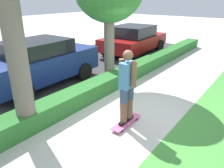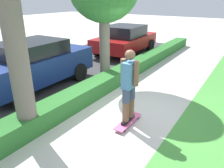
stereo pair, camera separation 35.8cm
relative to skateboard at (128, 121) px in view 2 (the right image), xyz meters
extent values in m
plane|color=beige|center=(0.52, 0.05, -0.07)|extent=(60.00, 60.00, 0.00)
cube|color=#38383A|center=(0.52, 4.25, -0.06)|extent=(18.36, 5.00, 0.01)
cube|color=#2D702D|center=(0.52, 1.65, 0.16)|extent=(18.36, 0.60, 0.46)
cube|color=#DB5B93|center=(0.00, 0.00, 0.00)|extent=(0.95, 0.24, 0.02)
cylinder|color=black|center=(0.32, -0.09, -0.04)|extent=(0.06, 0.04, 0.06)
cylinder|color=black|center=(0.32, 0.09, -0.04)|extent=(0.06, 0.04, 0.06)
cylinder|color=black|center=(-0.32, -0.09, -0.04)|extent=(0.06, 0.04, 0.06)
cylinder|color=black|center=(-0.32, 0.09, -0.04)|extent=(0.06, 0.04, 0.06)
cube|color=black|center=(-0.12, 0.00, 0.05)|extent=(0.26, 0.09, 0.07)
cylinder|color=brown|center=(-0.12, 0.00, 0.48)|extent=(0.15, 0.15, 0.79)
cylinder|color=#3D4766|center=(-0.12, 0.00, 0.72)|extent=(0.18, 0.18, 0.32)
cube|color=black|center=(0.12, 0.00, 0.05)|extent=(0.26, 0.09, 0.07)
cylinder|color=brown|center=(0.12, 0.00, 0.48)|extent=(0.15, 0.15, 0.79)
cylinder|color=#3D4766|center=(0.12, 0.00, 0.72)|extent=(0.18, 0.18, 0.32)
cube|color=#4C84B7|center=(0.00, 0.00, 1.17)|extent=(0.38, 0.21, 0.58)
cylinder|color=brown|center=(0.00, -0.16, 1.23)|extent=(0.12, 0.12, 0.55)
cylinder|color=brown|center=(0.00, 0.16, 1.23)|extent=(0.12, 0.12, 0.55)
sphere|color=brown|center=(0.00, 0.00, 1.61)|extent=(0.22, 0.22, 0.22)
cylinder|color=#70665B|center=(-1.54, 1.58, 1.64)|extent=(0.40, 0.40, 3.42)
cylinder|color=#70665B|center=(1.97, 2.03, 1.19)|extent=(0.34, 0.34, 2.51)
cube|color=navy|center=(0.40, 3.69, 0.63)|extent=(3.93, 1.84, 0.78)
cube|color=black|center=(0.28, 3.69, 1.24)|extent=(2.06, 1.58, 0.44)
cylinder|color=black|center=(1.61, 2.89, 0.24)|extent=(0.62, 0.21, 0.62)
cylinder|color=black|center=(1.61, 4.49, 0.24)|extent=(0.62, 0.21, 0.62)
cylinder|color=black|center=(-0.80, 2.89, 0.24)|extent=(0.62, 0.21, 0.62)
cube|color=maroon|center=(6.01, 3.55, 0.55)|extent=(4.01, 2.10, 0.60)
cube|color=black|center=(5.89, 3.55, 1.12)|extent=(2.11, 1.79, 0.53)
cylinder|color=black|center=(7.22, 2.65, 0.25)|extent=(0.64, 0.23, 0.64)
cylinder|color=black|center=(7.22, 4.44, 0.25)|extent=(0.64, 0.23, 0.64)
cylinder|color=black|center=(4.79, 2.65, 0.25)|extent=(0.64, 0.23, 0.64)
cylinder|color=black|center=(4.79, 4.44, 0.25)|extent=(0.64, 0.23, 0.64)
camera|label=1|loc=(-3.73, -2.41, 2.74)|focal=35.00mm
camera|label=2|loc=(-3.93, -2.11, 2.74)|focal=35.00mm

